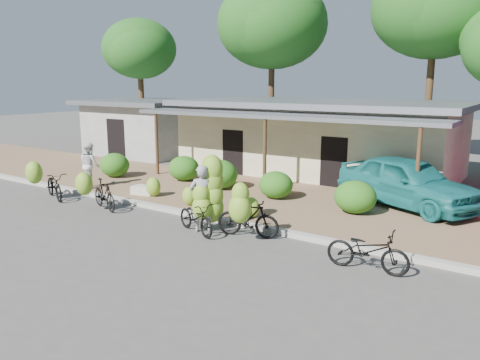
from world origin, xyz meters
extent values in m
plane|color=#4D4A47|center=(0.00, 0.00, 0.00)|extent=(100.00, 100.00, 0.00)
cube|color=brown|center=(0.00, 5.00, 0.06)|extent=(60.00, 6.00, 0.12)
cube|color=#A8A399|center=(0.00, 2.00, 0.07)|extent=(60.00, 0.25, 0.15)
cube|color=beige|center=(0.00, 11.00, 1.55)|extent=(12.00, 6.00, 3.10)
cube|color=slate|center=(0.00, 11.00, 3.23)|extent=(13.00, 7.00, 0.25)
cube|color=black|center=(0.00, 8.05, 1.10)|extent=(1.40, 0.12, 2.20)
cube|color=slate|center=(0.00, 7.00, 2.90)|extent=(13.00, 2.00, 0.15)
cylinder|color=#47331C|center=(-5.60, 6.10, 1.43)|extent=(0.14, 0.14, 2.85)
cylinder|color=#47331C|center=(0.00, 6.10, 1.43)|extent=(0.14, 0.14, 2.85)
cylinder|color=#47331C|center=(5.60, 6.10, 1.43)|extent=(0.14, 0.14, 2.85)
cube|color=#AAABA5|center=(-11.00, 11.00, 1.45)|extent=(6.00, 5.00, 2.90)
cube|color=slate|center=(-11.00, 11.00, 3.02)|extent=(7.00, 6.00, 0.25)
cube|color=black|center=(-11.00, 8.55, 1.10)|extent=(1.40, 0.12, 2.20)
cylinder|color=#47331C|center=(-13.50, 13.00, 3.31)|extent=(0.36, 0.36, 6.62)
ellipsoid|color=#124B16|center=(-13.50, 13.00, 6.26)|extent=(4.70, 4.70, 3.76)
ellipsoid|color=#124B16|center=(-14.00, 13.30, 6.56)|extent=(4.00, 4.00, 3.20)
cylinder|color=#47331C|center=(-5.50, 16.00, 3.99)|extent=(0.36, 0.36, 7.98)
ellipsoid|color=#124B16|center=(-5.50, 16.00, 7.53)|extent=(6.54, 6.54, 5.23)
ellipsoid|color=#124B16|center=(-6.00, 16.30, 7.83)|extent=(5.56, 5.56, 4.45)
cylinder|color=#47331C|center=(3.50, 16.50, 4.12)|extent=(0.36, 0.36, 8.24)
ellipsoid|color=#124B16|center=(3.50, 16.50, 7.78)|extent=(6.24, 6.24, 4.99)
ellipsoid|color=#124B16|center=(3.00, 16.80, 8.08)|extent=(5.31, 5.31, 4.24)
ellipsoid|color=#155914|center=(-6.70, 4.59, 0.64)|extent=(1.34, 1.20, 1.04)
ellipsoid|color=#155914|center=(-3.67, 5.67, 0.64)|extent=(1.34, 1.20, 1.04)
ellipsoid|color=#155914|center=(-1.53, 5.28, 0.69)|extent=(1.45, 1.31, 1.13)
ellipsoid|color=#155914|center=(1.04, 5.15, 0.60)|extent=(1.24, 1.12, 0.97)
ellipsoid|color=#155914|center=(4.07, 4.86, 0.64)|extent=(1.33, 1.20, 1.04)
ellipsoid|color=#155914|center=(6.23, 5.78, 0.55)|extent=(1.11, 0.99, 0.86)
imported|color=black|center=(-5.84, 1.00, 0.50)|extent=(2.00, 1.30, 0.99)
ellipsoid|color=#8DAE2B|center=(-6.08, 0.40, 1.04)|extent=(0.65, 0.55, 0.81)
imported|color=black|center=(-3.19, 1.04, 0.51)|extent=(1.75, 0.99, 1.01)
ellipsoid|color=#8DAE2B|center=(-3.39, 0.43, 0.96)|extent=(0.61, 0.52, 0.76)
imported|color=black|center=(0.95, 0.79, 0.46)|extent=(1.84, 1.19, 0.92)
ellipsoid|color=#8DAE2B|center=(1.10, 1.32, 0.66)|extent=(0.73, 0.62, 0.91)
ellipsoid|color=#8DAE2B|center=(1.19, 1.28, 1.04)|extent=(0.60, 0.51, 0.75)
ellipsoid|color=#8DAE2B|center=(1.12, 1.31, 1.42)|extent=(0.71, 0.61, 0.89)
ellipsoid|color=#8DAE2B|center=(1.15, 1.30, 1.78)|extent=(0.66, 0.56, 0.82)
ellipsoid|color=#8DAE2B|center=(1.02, 0.98, 0.71)|extent=(0.59, 0.50, 0.74)
ellipsoid|color=#8DAE2B|center=(0.99, 0.99, 1.10)|extent=(0.52, 0.45, 0.65)
imported|color=black|center=(2.34, 1.32, 0.53)|extent=(1.83, 0.91, 1.06)
ellipsoid|color=#8DAE2B|center=(2.50, 0.69, 0.97)|extent=(0.62, 0.53, 0.78)
ellipsoid|color=#8DAE2B|center=(2.49, 0.74, 1.36)|extent=(0.48, 0.41, 0.60)
imported|color=black|center=(5.86, 0.83, 0.49)|extent=(1.90, 0.78, 0.98)
ellipsoid|color=#8DAE2B|center=(-2.78, 2.93, 0.47)|extent=(0.56, 0.48, 0.70)
ellipsoid|color=#8DAE2B|center=(-0.89, 2.69, 0.43)|extent=(0.50, 0.43, 0.63)
ellipsoid|color=#8DAE2B|center=(1.63, 2.62, 0.44)|extent=(0.50, 0.43, 0.63)
cube|color=silver|center=(-3.31, 2.92, 0.27)|extent=(0.91, 0.56, 0.30)
cube|color=silver|center=(-3.41, 3.03, 0.26)|extent=(0.80, 0.49, 0.28)
imported|color=gray|center=(1.02, 0.99, 0.97)|extent=(0.84, 0.79, 1.93)
imported|color=silver|center=(-5.93, 2.69, 1.00)|extent=(0.99, 0.85, 1.76)
imported|color=#197070|center=(5.18, 6.60, 0.96)|extent=(5.29, 3.81, 1.67)
camera|label=1|loc=(9.02, -8.99, 4.18)|focal=35.00mm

